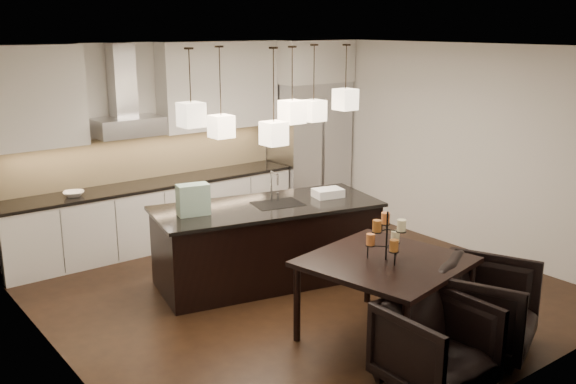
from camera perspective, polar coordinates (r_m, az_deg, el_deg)
floor at (r=7.66m, az=0.92°, el=-8.73°), size 5.50×5.50×0.02m
ceiling at (r=7.03m, az=1.02°, el=12.87°), size 5.50×5.50×0.02m
wall_back at (r=9.49m, az=-9.47°, el=4.58°), size 5.50×0.02×2.80m
wall_front at (r=5.41m, az=19.47°, el=-3.76°), size 5.50×0.02×2.80m
wall_left at (r=5.96m, az=-20.33°, el=-2.15°), size 0.02×5.50×2.80m
wall_right at (r=9.15m, az=14.68°, el=3.93°), size 0.02×5.50×2.80m
refrigerator at (r=10.38m, az=1.89°, el=3.81°), size 1.20×0.72×2.15m
fridge_panel at (r=10.21m, az=1.96°, el=11.55°), size 1.26×0.72×0.65m
lower_cabinets at (r=9.15m, az=-11.69°, el=-2.09°), size 4.21×0.62×0.88m
countertop at (r=9.03m, az=-11.84°, el=0.70°), size 4.21×0.66×0.04m
backsplash at (r=9.22m, az=-12.76°, el=3.08°), size 4.21×0.02×0.63m
upper_cab_left at (r=8.43m, az=-21.87°, el=7.81°), size 1.25×0.35×1.25m
upper_cab_right at (r=9.49m, az=-6.14°, el=9.42°), size 1.85×0.35×1.25m
hood_canopy at (r=8.79m, az=-14.03°, el=5.67°), size 0.90×0.52×0.24m
hood_chimney at (r=8.82m, az=-14.56°, el=9.59°), size 0.30×0.28×0.96m
fruit_bowl at (r=8.56m, az=-18.51°, el=-0.15°), size 0.34×0.34×0.06m
island_body at (r=7.77m, az=-1.85°, el=-4.68°), size 2.76×1.57×0.91m
island_top at (r=7.63m, az=-1.88°, el=-1.29°), size 2.86×1.67×0.04m
faucet at (r=7.70m, az=-1.49°, el=0.55°), size 0.15×0.27×0.39m
tote_bag at (r=7.25m, az=-8.43°, el=-0.68°), size 0.38×0.26×0.35m
food_container at (r=7.96m, az=3.57°, el=-0.08°), size 0.40×0.32×0.10m
dining_table at (r=6.46m, az=8.54°, el=-9.39°), size 1.62×1.62×0.83m
candelabra at (r=6.23m, az=8.77°, el=-3.87°), size 0.47×0.47×0.49m
candle_a at (r=6.37m, az=9.51°, el=-3.93°), size 0.10×0.10×0.11m
candle_b at (r=6.25m, az=7.35°, el=-4.20°), size 0.10×0.10×0.11m
candle_c at (r=6.11m, az=9.40°, el=-4.71°), size 0.10×0.10×0.11m
candle_d at (r=6.34m, az=8.66°, el=-2.31°), size 0.10×0.10×0.11m
candle_e at (r=6.08m, az=7.91°, el=-3.00°), size 0.10×0.10×0.11m
candle_f at (r=6.13m, az=10.06°, el=-2.94°), size 0.10×0.10×0.11m
armchair_left at (r=5.74m, az=13.03°, el=-13.16°), size 0.83×0.85×0.77m
armchair_right at (r=6.48m, az=17.02°, el=-9.76°), size 1.20×1.22×0.85m
pendant_a at (r=6.96m, az=-8.60°, el=6.81°), size 0.24×0.24×0.26m
pendant_b at (r=7.51m, az=-5.95°, el=5.82°), size 0.24×0.24×0.26m
pendant_c at (r=7.40m, az=0.37°, el=7.13°), size 0.24×0.24×0.26m
pendant_d at (r=8.07m, az=2.29°, el=7.24°), size 0.24×0.24×0.26m
pendant_e at (r=8.08m, az=5.12°, el=8.20°), size 0.24×0.24×0.26m
pendant_f at (r=7.10m, az=-1.27°, el=5.23°), size 0.24×0.24×0.26m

